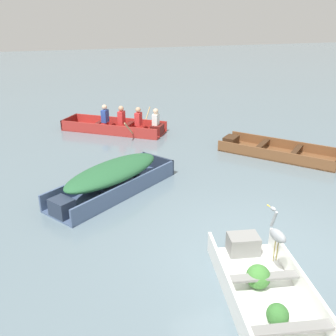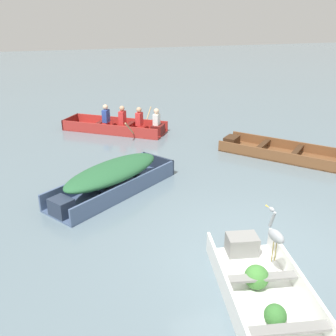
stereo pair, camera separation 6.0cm
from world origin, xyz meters
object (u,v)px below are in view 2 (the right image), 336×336
Objects in this scene: rowboat_red_with_crew at (122,125)px; heron_on_dinghy at (276,234)px; dinghy_white_foreground at (268,300)px; skiff_wooden_brown_mid_moored at (274,151)px; skiff_slate_blue_near_moored at (112,176)px.

rowboat_red_with_crew is 8.60m from heron_on_dinghy.
dinghy_white_foreground is 0.93m from heron_on_dinghy.
heron_on_dinghy is at bearing -123.23° from skiff_wooden_brown_mid_moored.
dinghy_white_foreground reaches higher than skiff_wooden_brown_mid_moored.
skiff_wooden_brown_mid_moored is at bearing 11.61° from skiff_slate_blue_near_moored.
skiff_wooden_brown_mid_moored is (4.97, 1.02, -0.31)m from skiff_slate_blue_near_moored.
rowboat_red_with_crew reaches higher than skiff_wooden_brown_mid_moored.
rowboat_red_with_crew is at bearing 91.65° from dinghy_white_foreground.
heron_on_dinghy is (0.33, 0.46, 0.73)m from dinghy_white_foreground.
rowboat_red_with_crew reaches higher than dinghy_white_foreground.
skiff_slate_blue_near_moored reaches higher than dinghy_white_foreground.
dinghy_white_foreground is at bearing -123.48° from skiff_wooden_brown_mid_moored.
skiff_slate_blue_near_moored is at bearing 114.24° from heron_on_dinghy.
skiff_slate_blue_near_moored is 1.00× the size of skiff_wooden_brown_mid_moored.
dinghy_white_foreground is 0.97× the size of rowboat_red_with_crew.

